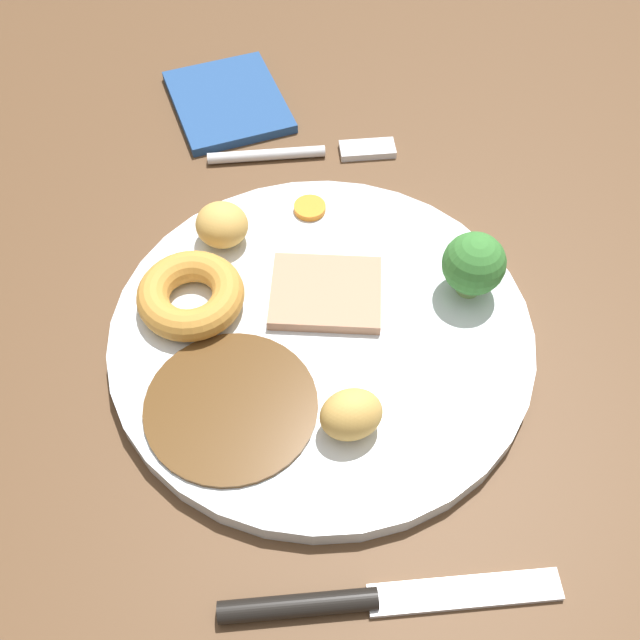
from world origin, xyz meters
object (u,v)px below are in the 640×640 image
at_px(roast_potato_left, 351,415).
at_px(folded_napkin, 228,102).
at_px(meat_slice_main, 326,292).
at_px(carrot_coin_front, 310,208).
at_px(yorkshire_pudding, 191,295).
at_px(broccoli_floret, 474,265).
at_px(fork, 308,153).
at_px(roast_potato_right, 222,225).
at_px(knife, 360,601).
at_px(dinner_plate, 320,335).

height_order(roast_potato_left, folded_napkin, roast_potato_left).
height_order(meat_slice_main, carrot_coin_front, meat_slice_main).
bearing_deg(yorkshire_pudding, meat_slice_main, 86.03).
distance_m(yorkshire_pudding, broccoli_floret, 0.19).
bearing_deg(fork, roast_potato_left, -89.60).
bearing_deg(carrot_coin_front, folded_napkin, -161.97).
relative_size(roast_potato_right, broccoli_floret, 0.78).
xyz_separation_m(carrot_coin_front, broccoli_floret, (0.09, 0.10, 0.02)).
bearing_deg(meat_slice_main, yorkshire_pudding, -93.97).
relative_size(knife, folded_napkin, 1.69).
relative_size(meat_slice_main, yorkshire_pudding, 1.04).
height_order(roast_potato_left, knife, roast_potato_left).
height_order(roast_potato_right, folded_napkin, roast_potato_right).
bearing_deg(folded_napkin, meat_slice_main, 11.56).
bearing_deg(meat_slice_main, folded_napkin, -168.44).
height_order(fork, folded_napkin, fork).
xyz_separation_m(roast_potato_right, knife, (0.26, 0.05, -0.02)).
bearing_deg(meat_slice_main, knife, -4.09).
bearing_deg(roast_potato_right, broccoli_floret, 65.73).
bearing_deg(meat_slice_main, broccoli_floret, 83.97).
bearing_deg(roast_potato_right, roast_potato_left, 20.76).
bearing_deg(roast_potato_left, carrot_coin_front, 178.96).
distance_m(dinner_plate, knife, 0.17).
xyz_separation_m(yorkshire_pudding, fork, (-0.15, 0.10, -0.02)).
xyz_separation_m(carrot_coin_front, knife, (0.28, -0.02, -0.01)).
xyz_separation_m(roast_potato_left, roast_potato_right, (-0.16, -0.06, -0.00)).
relative_size(yorkshire_pudding, carrot_coin_front, 3.03).
xyz_separation_m(broccoli_floret, knife, (0.19, -0.11, -0.04)).
distance_m(meat_slice_main, carrot_coin_front, 0.08).
distance_m(fork, knife, 0.36).
relative_size(roast_potato_right, fork, 0.24).
relative_size(roast_potato_right, knife, 0.20).
bearing_deg(yorkshire_pudding, roast_potato_right, 155.25).
bearing_deg(fork, roast_potato_right, -125.49).
bearing_deg(broccoli_floret, roast_potato_right, -114.27).
relative_size(carrot_coin_front, broccoli_floret, 0.49).
relative_size(yorkshire_pudding, folded_napkin, 0.65).
xyz_separation_m(dinner_plate, fork, (-0.18, 0.02, -0.00)).
bearing_deg(yorkshire_pudding, roast_potato_left, 39.18).
bearing_deg(roast_potato_left, knife, -7.25).
bearing_deg(folded_napkin, broccoli_floret, 30.80).
bearing_deg(carrot_coin_front, fork, 172.32).
xyz_separation_m(fork, knife, (0.35, -0.03, 0.00)).
bearing_deg(roast_potato_left, yorkshire_pudding, -140.82).
distance_m(meat_slice_main, broccoli_floret, 0.10).
bearing_deg(yorkshire_pudding, broccoli_floret, 84.96).
bearing_deg(meat_slice_main, roast_potato_left, -1.02).
bearing_deg(meat_slice_main, carrot_coin_front, 178.93).
height_order(dinner_plate, yorkshire_pudding, yorkshire_pudding).
height_order(roast_potato_left, roast_potato_right, roast_potato_left).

